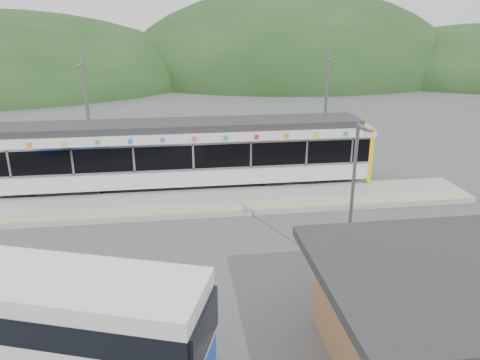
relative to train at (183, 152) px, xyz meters
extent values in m
plane|color=#4C4C4F|center=(1.72, -6.00, -2.06)|extent=(120.00, 120.00, 0.00)
ellipsoid|color=#1E3D19|center=(17.72, 48.00, -2.06)|extent=(52.00, 39.00, 26.00)
cube|color=#9E9E99|center=(1.72, -2.70, -1.91)|extent=(26.00, 3.20, 0.30)
cube|color=yellow|center=(1.72, -4.00, -1.76)|extent=(26.00, 0.10, 0.01)
cube|color=black|center=(-6.02, 0.00, -1.76)|extent=(3.20, 2.20, 0.56)
cube|color=black|center=(5.98, 0.00, -1.76)|extent=(3.20, 2.20, 0.56)
cube|color=silver|center=(-0.02, 0.00, -1.02)|extent=(20.00, 2.90, 0.92)
cube|color=black|center=(-0.02, 0.00, 0.16)|extent=(20.00, 2.96, 1.45)
cube|color=silver|center=(-0.02, -1.50, -0.51)|extent=(20.00, 0.05, 0.10)
cube|color=silver|center=(-0.02, -1.50, 0.84)|extent=(20.00, 0.05, 0.10)
cube|color=silver|center=(-0.02, 0.00, 1.11)|extent=(20.00, 2.90, 0.45)
cube|color=#2D2D30|center=(-0.02, 0.00, 1.52)|extent=(19.40, 2.50, 0.36)
cube|color=yellow|center=(10.10, 0.00, -0.16)|extent=(0.24, 2.92, 3.00)
cube|color=silver|center=(-8.52, -1.50, 0.16)|extent=(0.10, 0.05, 1.35)
cube|color=silver|center=(-5.52, -1.50, 0.16)|extent=(0.10, 0.05, 1.35)
cube|color=silver|center=(-2.52, -1.50, 0.16)|extent=(0.10, 0.05, 1.35)
cube|color=silver|center=(0.48, -1.50, 0.16)|extent=(0.10, 0.05, 1.35)
cube|color=silver|center=(3.48, -1.50, 0.16)|extent=(0.10, 0.05, 1.35)
cube|color=silver|center=(6.48, -1.50, 0.16)|extent=(0.10, 0.05, 1.35)
cube|color=silver|center=(8.98, -1.50, 0.16)|extent=(0.10, 0.05, 1.35)
cube|color=orange|center=(-7.42, -1.49, 1.12)|extent=(0.22, 0.04, 0.22)
cube|color=yellow|center=(-5.82, -1.49, 1.12)|extent=(0.22, 0.04, 0.22)
cube|color=green|center=(-4.22, -1.49, 1.12)|extent=(0.22, 0.04, 0.22)
cube|color=blue|center=(-2.62, -1.49, 1.12)|extent=(0.22, 0.04, 0.22)
cube|color=purple|center=(-1.02, -1.49, 1.12)|extent=(0.22, 0.04, 0.22)
cube|color=#E54C8C|center=(0.58, -1.49, 1.12)|extent=(0.22, 0.04, 0.22)
cube|color=#19A5A5|center=(2.18, -1.49, 1.12)|extent=(0.22, 0.04, 0.22)
cube|color=red|center=(3.78, -1.49, 1.12)|extent=(0.22, 0.04, 0.22)
cube|color=orange|center=(5.38, -1.49, 1.12)|extent=(0.22, 0.04, 0.22)
cube|color=yellow|center=(6.98, -1.49, 1.12)|extent=(0.22, 0.04, 0.22)
cube|color=green|center=(8.58, -1.49, 1.12)|extent=(0.22, 0.04, 0.22)
cylinder|color=slate|center=(-5.28, 2.60, 1.44)|extent=(0.18, 0.18, 7.00)
cube|color=slate|center=(-5.28, 1.80, 4.54)|extent=(0.08, 1.80, 0.08)
cylinder|color=slate|center=(8.72, 2.60, 1.44)|extent=(0.18, 0.18, 7.00)
cube|color=slate|center=(8.72, 1.80, 4.54)|extent=(0.08, 1.80, 0.08)
cube|color=#0C3FBD|center=(-4.93, -13.33, -1.58)|extent=(10.91, 5.79, 0.78)
cube|color=silver|center=(-4.93, -13.33, -0.80)|extent=(10.91, 5.79, 0.78)
cube|color=black|center=(-4.93, -13.33, -0.02)|extent=(10.93, 5.83, 0.78)
cube|color=silver|center=(-4.93, -13.33, 0.61)|extent=(10.91, 5.79, 0.49)
cylinder|color=black|center=(-3.73, -13.74, -1.63)|extent=(1.66, 2.70, 0.88)
cylinder|color=slate|center=(5.69, -10.11, 0.81)|extent=(0.12, 0.12, 5.75)
cube|color=slate|center=(5.69, -10.54, 3.59)|extent=(0.22, 0.97, 0.12)
cube|color=silver|center=(5.69, -10.97, 3.51)|extent=(0.37, 0.22, 0.12)
camera|label=1|loc=(-0.27, -24.64, 7.08)|focal=35.00mm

